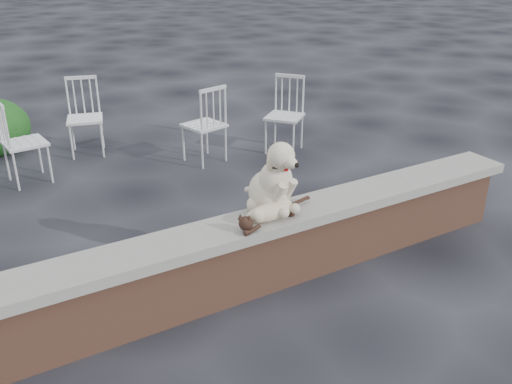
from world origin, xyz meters
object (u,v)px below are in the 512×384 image
dog (269,175)px  chair_e (24,141)px  cat (270,211)px  chair_b (85,117)px  chair_c (204,124)px  chair_d (284,115)px

dog → chair_e: 3.26m
cat → chair_b: (-0.40, 3.68, -0.19)m
chair_c → chair_e: bearing=-24.9°
cat → chair_e: chair_e is taller
cat → chair_b: bearing=84.8°
chair_b → chair_e: size_ratio=1.00×
cat → chair_e: size_ratio=0.96×
chair_c → dog: bearing=62.3°
chair_c → chair_b: bearing=-53.3°
chair_d → cat: bearing=-74.0°
chair_c → chair_b: size_ratio=1.00×
chair_b → chair_e: same height
chair_b → dog: bearing=-66.1°
chair_c → chair_b: same height
chair_d → chair_b: same height
dog → chair_c: 2.67m
chair_e → chair_d: bearing=-107.3°
chair_d → chair_e: (-2.97, 0.60, 0.00)m
dog → chair_b: bearing=86.4°
chair_c → chair_d: size_ratio=1.00×
dog → chair_e: size_ratio=0.62×
dog → chair_b: 3.59m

